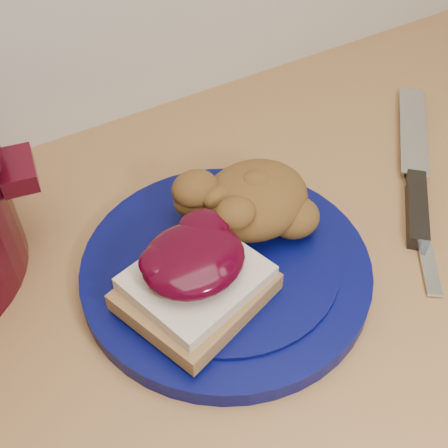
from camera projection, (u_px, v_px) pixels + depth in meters
base_cabinet at (250, 437)px, 0.93m from camera, size 4.00×0.60×0.86m
plate at (226, 268)px, 0.57m from camera, size 0.34×0.34×0.02m
sandwich at (195, 276)px, 0.50m from camera, size 0.15×0.14×0.06m
stuffing_mound at (255, 199)px, 0.57m from camera, size 0.14×0.12×0.06m
chef_knife at (416, 184)px, 0.66m from camera, size 0.23×0.24×0.02m
butter_knife at (421, 227)px, 0.61m from camera, size 0.13×0.16×0.00m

